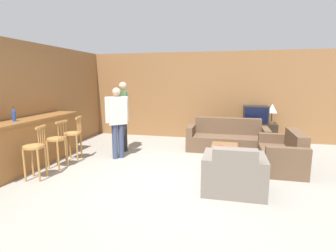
# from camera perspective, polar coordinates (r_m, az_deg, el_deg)

# --- Properties ---
(ground_plane) EXTENTS (24.00, 24.00, 0.00)m
(ground_plane) POSITION_cam_1_polar(r_m,az_deg,el_deg) (4.80, -0.95, -11.86)
(ground_plane) COLOR gray
(wall_back) EXTENTS (9.40, 0.08, 2.60)m
(wall_back) POSITION_cam_1_polar(r_m,az_deg,el_deg) (8.07, 5.42, 6.54)
(wall_back) COLOR olive
(wall_back) RESTS_ON ground_plane
(wall_left) EXTENTS (0.08, 8.66, 2.60)m
(wall_left) POSITION_cam_1_polar(r_m,az_deg,el_deg) (7.11, -24.05, 5.24)
(wall_left) COLOR olive
(wall_left) RESTS_ON ground_plane
(bar_counter) EXTENTS (0.55, 2.62, 1.01)m
(bar_counter) POSITION_cam_1_polar(r_m,az_deg,el_deg) (6.11, -27.59, -3.21)
(bar_counter) COLOR brown
(bar_counter) RESTS_ON ground_plane
(bar_chair_near) EXTENTS (0.43, 0.43, 0.99)m
(bar_chair_near) POSITION_cam_1_polar(r_m,az_deg,el_deg) (5.29, -26.98, -4.84)
(bar_chair_near) COLOR #B77F42
(bar_chair_near) RESTS_ON ground_plane
(bar_chair_mid) EXTENTS (0.40, 0.40, 0.99)m
(bar_chair_mid) POSITION_cam_1_polar(r_m,az_deg,el_deg) (5.78, -22.95, -3.36)
(bar_chair_mid) COLOR #B77F42
(bar_chair_mid) RESTS_ON ground_plane
(bar_chair_far) EXTENTS (0.44, 0.44, 0.99)m
(bar_chair_far) POSITION_cam_1_polar(r_m,az_deg,el_deg) (6.23, -19.89, -2.22)
(bar_chair_far) COLOR #B77F42
(bar_chair_far) RESTS_ON ground_plane
(couch_far) EXTENTS (2.00, 0.82, 0.80)m
(couch_far) POSITION_cam_1_polar(r_m,az_deg,el_deg) (6.88, 12.73, -2.80)
(couch_far) COLOR brown
(couch_far) RESTS_ON ground_plane
(armchair_near) EXTENTS (0.98, 0.78, 0.78)m
(armchair_near) POSITION_cam_1_polar(r_m,az_deg,el_deg) (4.39, 14.10, -10.29)
(armchair_near) COLOR #70665B
(armchair_near) RESTS_ON ground_plane
(loveseat_right) EXTENTS (0.76, 1.40, 0.77)m
(loveseat_right) POSITION_cam_1_polar(r_m,az_deg,el_deg) (5.83, 23.74, -5.79)
(loveseat_right) COLOR brown
(loveseat_right) RESTS_ON ground_plane
(coffee_table) EXTENTS (0.55, 0.87, 0.40)m
(coffee_table) POSITION_cam_1_polar(r_m,az_deg,el_deg) (5.68, 12.18, -5.02)
(coffee_table) COLOR brown
(coffee_table) RESTS_ON ground_plane
(tv_unit) EXTENTS (1.16, 0.48, 0.59)m
(tv_unit) POSITION_cam_1_polar(r_m,az_deg,el_deg) (7.83, 18.31, -1.46)
(tv_unit) COLOR #2D2319
(tv_unit) RESTS_ON ground_plane
(tv) EXTENTS (0.66, 0.46, 0.48)m
(tv) POSITION_cam_1_polar(r_m,az_deg,el_deg) (7.74, 18.53, 2.42)
(tv) COLOR black
(tv) RESTS_ON tv_unit
(bottle) EXTENTS (0.07, 0.07, 0.28)m
(bottle) POSITION_cam_1_polar(r_m,az_deg,el_deg) (5.76, -30.54, 2.14)
(bottle) COLOR #234293
(bottle) RESTS_ON bar_counter
(book_on_table) EXTENTS (0.20, 0.17, 0.03)m
(book_on_table) POSITION_cam_1_polar(r_m,az_deg,el_deg) (5.55, 11.17, -4.49)
(book_on_table) COLOR maroon
(book_on_table) RESTS_ON coffee_table
(table_lamp) EXTENTS (0.27, 0.27, 0.54)m
(table_lamp) POSITION_cam_1_polar(r_m,az_deg,el_deg) (7.78, 21.74, 3.46)
(table_lamp) COLOR brown
(table_lamp) RESTS_ON tv_unit
(person_by_window) EXTENTS (0.35, 0.42, 1.73)m
(person_by_window) POSITION_cam_1_polar(r_m,az_deg,el_deg) (6.64, -9.65, 3.06)
(person_by_window) COLOR black
(person_by_window) RESTS_ON ground_plane
(person_by_counter) EXTENTS (0.42, 0.41, 1.62)m
(person_by_counter) POSITION_cam_1_polar(r_m,az_deg,el_deg) (6.02, -10.99, 1.52)
(person_by_counter) COLOR #384260
(person_by_counter) RESTS_ON ground_plane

